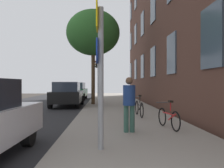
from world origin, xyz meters
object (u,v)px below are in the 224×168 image
Objects in this scene: bicycle_1 at (139,108)px; car_2 at (76,91)px; tree_near at (93,33)px; car_1 at (67,94)px; bicycle_0 at (169,118)px; bicycle_2 at (131,98)px; traffic_light at (97,72)px; sign_post at (100,64)px; pedestrian_0 at (129,101)px.

car_2 reaches higher than bicycle_1.
tree_near is 4.53m from car_1.
bicycle_0 is 9.58m from car_1.
car_1 is at bearing -159.66° from bicycle_2.
bicycle_1 is 0.38× the size of car_1.
sign_post is at bearing -88.39° from traffic_light.
bicycle_2 is (2.72, -8.40, -2.36)m from traffic_light.
tree_near is at bearing 110.04° from bicycle_1.
car_1 is (-1.69, -0.49, -4.18)m from tree_near.
car_1 is at bearing -88.43° from car_2.
pedestrian_0 is (-0.80, -3.31, 0.55)m from bicycle_1.
sign_post is 11.04m from car_1.
tree_near is 7.59m from car_2.
traffic_light is 2.38× the size of bicycle_2.
bicycle_0 is at bearing -79.92° from bicycle_1.
bicycle_1 is (2.25, -6.17, -4.54)m from tree_near.
car_1 is at bearing 117.61° from bicycle_0.
sign_post is 2.15m from pedestrian_0.
pedestrian_0 is at bearing 64.67° from sign_post.
tree_near is at bearing 16.08° from car_1.
bicycle_0 is at bearing -72.92° from car_2.
sign_post is 20.81m from traffic_light.
bicycle_1 is at bearing -71.38° from car_2.
sign_post is 17.50m from car_2.
tree_near is 10.38m from pedestrian_0.
car_2 is at bearing 102.06° from pedestrian_0.
traffic_light is 9.14m from bicycle_2.
sign_post is at bearing -99.79° from bicycle_2.
bicycle_1 is at bearing 76.41° from pedestrian_0.
traffic_light reaches higher than car_2.
pedestrian_0 reaches higher than bicycle_2.
bicycle_2 is 0.37× the size of car_1.
sign_post is at bearing -107.85° from bicycle_1.
car_2 is (-2.49, 17.28, -1.12)m from sign_post.
pedestrian_0 is 0.38× the size of car_2.
bicycle_2 is (0.51, 7.33, -0.01)m from bicycle_1.
bicycle_0 is at bearing -81.67° from traffic_light.
sign_post is 0.79× the size of traffic_light.
bicycle_1 is (1.63, 5.06, -1.47)m from sign_post.
tree_near is 3.78× the size of bicycle_1.
car_1 is at bearing -163.92° from tree_near.
traffic_light is 2.50× the size of pedestrian_0.
pedestrian_0 reaches higher than bicycle_1.
traffic_light is 0.96× the size of car_2.
bicycle_1 is (-0.50, 2.80, 0.02)m from bicycle_0.
bicycle_1 is at bearing 72.15° from sign_post.
traffic_light is (-0.59, 20.79, 0.88)m from sign_post.
bicycle_0 is 2.85m from bicycle_1.
tree_near is at bearing -72.84° from car_2.
traffic_light is 10.38m from car_1.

